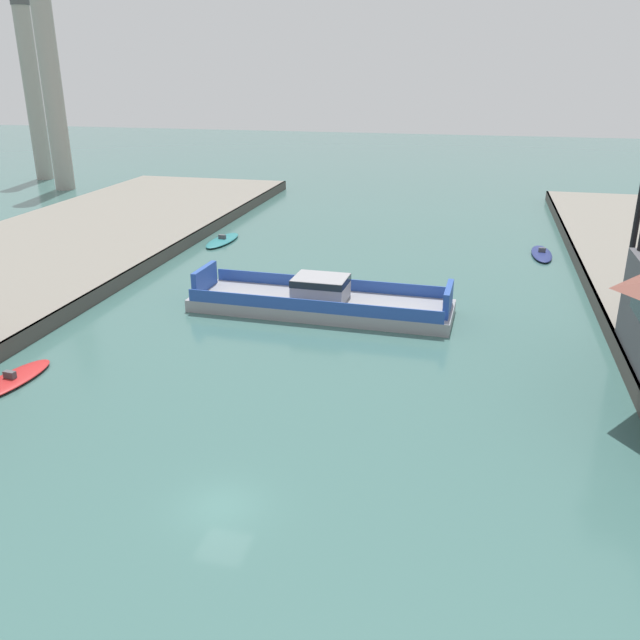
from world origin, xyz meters
TOP-DOWN VIEW (x-y plane):
  - ground_plane at (0.00, 0.00)m, footprint 400.00×400.00m
  - chain_ferry at (-1.64, 28.95)m, footprint 23.69×7.45m
  - moored_boat_near_left at (19.19, 53.32)m, footprint 2.35×7.69m
  - moored_boat_near_right at (-19.48, 50.82)m, footprint 2.94×8.29m
  - moored_boat_mid_left at (-19.43, 9.83)m, footprint 3.16×7.63m
  - smokestack_distant_a at (-71.62, 90.32)m, footprint 3.35×3.35m
  - smokestack_distant_b at (-60.96, 80.77)m, footprint 3.61×3.61m

SIDE VIEW (x-z plane):
  - ground_plane at x=0.00m, z-range 0.00..0.00m
  - moored_boat_mid_left at x=-19.43m, z-range -0.24..0.65m
  - moored_boat_near_right at x=-19.48m, z-range -0.24..0.69m
  - moored_boat_near_left at x=19.19m, z-range -0.24..0.70m
  - chain_ferry at x=-1.64m, z-range -0.64..2.66m
  - smokestack_distant_a at x=-71.62m, z-range 1.02..34.03m
  - smokestack_distant_b at x=-60.96m, z-range 1.04..37.47m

